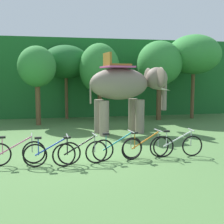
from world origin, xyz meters
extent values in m
plane|color=#4C753D|center=(0.00, 0.00, 0.00)|extent=(80.00, 80.00, 0.00)
cube|color=#1E6028|center=(0.00, 12.26, 2.61)|extent=(36.00, 6.00, 5.22)
cylinder|color=brown|center=(-1.80, 6.51, 1.12)|extent=(0.28, 0.28, 2.24)
ellipsoid|color=#338438|center=(-1.80, 6.51, 3.25)|extent=(2.08, 2.08, 2.24)
cylinder|color=brown|center=(-0.14, 8.75, 1.35)|extent=(0.20, 0.20, 2.70)
ellipsoid|color=#1E6028|center=(-0.14, 8.75, 3.64)|extent=(2.97, 2.97, 2.08)
cylinder|color=brown|center=(1.83, 7.51, 0.90)|extent=(0.26, 0.26, 1.81)
ellipsoid|color=#338438|center=(1.83, 7.51, 3.18)|extent=(2.46, 2.46, 3.04)
cylinder|color=brown|center=(5.52, 7.14, 1.14)|extent=(0.30, 0.30, 2.29)
ellipsoid|color=#338438|center=(5.52, 7.14, 3.52)|extent=(2.77, 2.77, 2.74)
cylinder|color=brown|center=(7.90, 7.35, 1.49)|extent=(0.23, 0.23, 2.98)
ellipsoid|color=#338438|center=(7.90, 7.35, 4.10)|extent=(3.40, 3.40, 2.50)
ellipsoid|color=gray|center=(2.12, 3.34, 2.35)|extent=(3.10, 1.88, 1.50)
cylinder|color=gray|center=(2.94, 3.88, 0.80)|extent=(0.44, 0.44, 1.60)
cylinder|color=gray|center=(3.07, 3.12, 0.80)|extent=(0.44, 0.44, 1.60)
cylinder|color=gray|center=(1.17, 3.57, 0.80)|extent=(0.44, 0.44, 1.60)
cylinder|color=gray|center=(1.30, 2.81, 0.80)|extent=(0.44, 0.44, 1.60)
ellipsoid|color=gray|center=(4.09, 3.69, 2.60)|extent=(1.26, 1.18, 1.10)
ellipsoid|color=gray|center=(3.84, 4.27, 2.65)|extent=(0.30, 0.86, 0.96)
ellipsoid|color=gray|center=(4.05, 3.05, 2.65)|extent=(0.30, 0.86, 0.96)
cylinder|color=gray|center=(4.53, 3.77, 1.70)|extent=(0.26, 0.26, 1.40)
cone|color=beige|center=(4.45, 3.98, 2.05)|extent=(0.57, 0.22, 0.21)
cone|color=beige|center=(4.52, 3.54, 2.05)|extent=(0.57, 0.22, 0.21)
cube|color=#BF4C8C|center=(2.02, 3.33, 3.13)|extent=(1.51, 1.53, 0.08)
cube|color=olive|center=(2.02, 3.33, 3.22)|extent=(1.24, 1.08, 0.10)
cube|color=olive|center=(1.53, 3.24, 3.50)|extent=(0.25, 0.90, 0.56)
cylinder|color=gray|center=(0.72, 3.10, 1.90)|extent=(0.08, 0.08, 0.90)
torus|color=black|center=(-1.55, -1.04, 0.36)|extent=(0.71, 0.10, 0.71)
cylinder|color=pink|center=(-2.08, -1.07, 0.60)|extent=(0.97, 0.12, 0.54)
cylinder|color=pink|center=(-2.45, -1.10, 0.61)|extent=(0.03, 0.03, 0.52)
cube|color=black|center=(-2.45, -1.10, 0.88)|extent=(0.21, 0.11, 0.06)
cylinder|color=#9E9EA3|center=(-1.60, -1.04, 0.64)|extent=(0.03, 0.03, 0.55)
cylinder|color=#9E9EA3|center=(-1.60, -1.04, 0.91)|extent=(0.07, 0.52, 0.03)
torus|color=black|center=(-1.49, -1.42, 0.36)|extent=(0.71, 0.08, 0.71)
torus|color=black|center=(-0.49, -1.38, 0.36)|extent=(0.71, 0.08, 0.71)
cylinder|color=blue|center=(-1.02, -1.40, 0.60)|extent=(0.97, 0.09, 0.54)
cylinder|color=blue|center=(-1.39, -1.42, 0.61)|extent=(0.03, 0.03, 0.52)
cube|color=black|center=(-1.39, -1.42, 0.88)|extent=(0.20, 0.11, 0.06)
cylinder|color=#9E9EA3|center=(-0.54, -1.38, 0.64)|extent=(0.03, 0.03, 0.55)
cylinder|color=#9E9EA3|center=(-0.54, -1.38, 0.91)|extent=(0.05, 0.52, 0.03)
torus|color=black|center=(-0.66, -1.53, 0.36)|extent=(0.71, 0.15, 0.71)
torus|color=black|center=(0.33, -1.39, 0.36)|extent=(0.71, 0.15, 0.71)
cylinder|color=black|center=(-0.19, -1.46, 0.60)|extent=(0.97, 0.19, 0.54)
cylinder|color=black|center=(-0.56, -1.52, 0.61)|extent=(0.03, 0.03, 0.52)
cube|color=black|center=(-0.56, -1.52, 0.88)|extent=(0.21, 0.13, 0.06)
cylinder|color=#9E9EA3|center=(0.28, -1.39, 0.64)|extent=(0.03, 0.03, 0.55)
cylinder|color=#9E9EA3|center=(0.28, -1.39, 0.91)|extent=(0.11, 0.52, 0.03)
torus|color=black|center=(0.57, -1.22, 0.36)|extent=(0.71, 0.15, 0.71)
torus|color=black|center=(1.56, -1.08, 0.36)|extent=(0.71, 0.15, 0.71)
cylinder|color=teal|center=(1.04, -1.15, 0.60)|extent=(0.97, 0.18, 0.54)
cylinder|color=teal|center=(0.67, -1.20, 0.61)|extent=(0.03, 0.03, 0.52)
cube|color=black|center=(0.67, -1.20, 0.88)|extent=(0.21, 0.13, 0.06)
cylinder|color=#9E9EA3|center=(1.51, -1.09, 0.64)|extent=(0.03, 0.03, 0.55)
cylinder|color=#9E9EA3|center=(1.51, -1.09, 0.91)|extent=(0.10, 0.52, 0.03)
torus|color=black|center=(1.50, -1.22, 0.36)|extent=(0.71, 0.15, 0.71)
torus|color=black|center=(2.49, -1.07, 0.36)|extent=(0.71, 0.15, 0.71)
cylinder|color=orange|center=(1.97, -1.15, 0.60)|extent=(0.97, 0.19, 0.54)
cylinder|color=orange|center=(1.60, -1.21, 0.61)|extent=(0.03, 0.03, 0.52)
cube|color=black|center=(1.60, -1.21, 0.88)|extent=(0.21, 0.13, 0.06)
cylinder|color=#9E9EA3|center=(2.44, -1.08, 0.64)|extent=(0.03, 0.03, 0.55)
cylinder|color=#9E9EA3|center=(2.44, -1.08, 0.91)|extent=(0.11, 0.52, 0.03)
torus|color=black|center=(2.62, -1.12, 0.36)|extent=(0.71, 0.10, 0.71)
torus|color=black|center=(3.61, -1.20, 0.36)|extent=(0.71, 0.10, 0.71)
cylinder|color=silver|center=(3.09, -1.16, 0.60)|extent=(0.97, 0.12, 0.54)
cylinder|color=silver|center=(2.72, -1.13, 0.61)|extent=(0.03, 0.03, 0.52)
cube|color=black|center=(2.72, -1.13, 0.88)|extent=(0.21, 0.12, 0.06)
cylinder|color=#9E9EA3|center=(3.56, -1.20, 0.64)|extent=(0.03, 0.03, 0.55)
cylinder|color=#9E9EA3|center=(3.56, -1.20, 0.91)|extent=(0.07, 0.52, 0.03)
camera|label=1|loc=(-0.90, -10.01, 2.63)|focal=46.44mm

